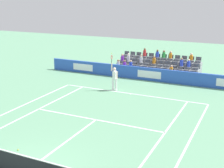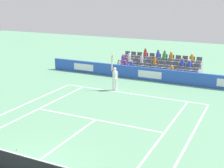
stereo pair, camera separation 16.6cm
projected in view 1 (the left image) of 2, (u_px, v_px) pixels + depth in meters
line_baseline at (131, 94)px, 22.75m from camera, size 10.97×0.10×0.01m
line_service at (96, 120)px, 17.98m from camera, size 8.23×0.10×0.01m
line_centre_service at (65, 142)px, 15.20m from camera, size 0.10×6.40×0.01m
line_singles_sideline_left at (34, 111)px, 19.28m from camera, size 0.10×11.89×0.01m
line_singles_sideline_right at (163, 136)px, 15.89m from camera, size 0.10×11.89×0.01m
line_doubles_sideline_left at (17, 108)px, 19.84m from camera, size 0.10×11.89×0.01m
line_doubles_sideline_right at (189, 141)px, 15.33m from camera, size 0.10×11.89×0.01m
line_centre_mark at (131, 94)px, 22.66m from camera, size 0.10×0.20×0.01m
sponsor_barrier at (150, 74)px, 26.16m from camera, size 19.34×0.22×1.08m
tennis_net at (19, 164)px, 12.28m from camera, size 11.97×0.10×1.07m
tennis_player at (114, 78)px, 23.31m from camera, size 0.53×0.38×2.85m
stadium_stand at (158, 68)px, 28.17m from camera, size 7.44×2.85×2.20m
loose_tennis_ball at (18, 150)px, 14.41m from camera, size 0.07×0.07×0.07m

